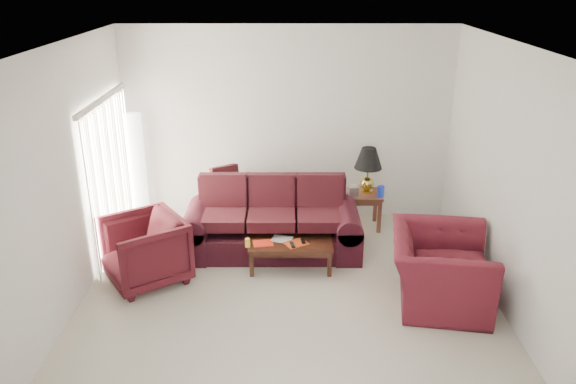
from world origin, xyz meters
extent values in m
plane|color=beige|center=(0.00, 0.00, 0.00)|extent=(5.00, 5.00, 0.00)
cube|color=silver|center=(-2.42, 1.30, 1.08)|extent=(0.10, 2.00, 2.16)
cube|color=black|center=(-0.95, 2.08, 0.76)|extent=(0.47, 0.40, 0.44)
cube|color=silver|center=(0.99, 1.89, 0.63)|extent=(0.16, 0.08, 0.15)
cylinder|color=#1C32B7|center=(1.39, 1.89, 0.64)|extent=(0.13, 0.13, 0.17)
cube|color=white|center=(1.06, 2.18, 0.63)|extent=(0.19, 0.20, 0.05)
imported|color=#3B0D14|center=(-1.81, 0.41, 0.43)|extent=(1.31, 1.30, 0.87)
imported|color=#48101A|center=(1.80, -0.05, 0.42)|extent=(1.34, 1.47, 0.85)
cube|color=red|center=(-0.33, 0.68, 0.39)|extent=(0.29, 0.23, 0.01)
cube|color=white|center=(-0.08, 0.81, 0.39)|extent=(0.31, 0.26, 0.02)
cube|color=#C23F16|center=(0.11, 0.68, 0.39)|extent=(0.35, 0.33, 0.02)
cube|color=black|center=(0.06, 0.61, 0.41)|extent=(0.08, 0.16, 0.02)
cube|color=black|center=(0.20, 0.73, 0.41)|extent=(0.06, 0.17, 0.02)
cylinder|color=gold|center=(-0.52, 0.60, 0.44)|extent=(0.08, 0.08, 0.12)
camera|label=1|loc=(0.00, -5.88, 3.73)|focal=35.00mm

